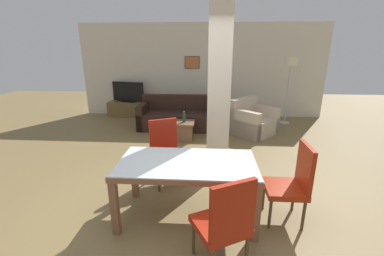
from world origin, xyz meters
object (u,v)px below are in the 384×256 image
at_px(dining_chair_near_right, 225,221).
at_px(sofa, 180,117).
at_px(tv_screen, 128,92).
at_px(coffee_table, 182,130).
at_px(dining_chair_head_right, 292,181).
at_px(dining_table, 187,173).
at_px(floor_lamp, 290,68).
at_px(tv_stand, 129,109).
at_px(dining_chair_far_left, 166,150).
at_px(armchair, 252,122).
at_px(bottle, 184,118).

distance_m(dining_chair_near_right, sofa, 4.57).
bearing_deg(tv_screen, coffee_table, 145.27).
relative_size(dining_chair_head_right, sofa, 0.47).
relative_size(dining_table, floor_lamp, 0.93).
relative_size(dining_table, tv_stand, 1.32).
relative_size(dining_chair_far_left, sofa, 0.47).
xyz_separation_m(sofa, coffee_table, (0.14, -0.91, -0.07)).
bearing_deg(armchair, floor_lamp, 176.72).
bearing_deg(dining_chair_head_right, bottle, 29.34).
bearing_deg(dining_table, sofa, 97.87).
bearing_deg(dining_table, floor_lamp, 61.15).
bearing_deg(dining_chair_near_right, dining_chair_head_right, 15.53).
distance_m(sofa, armchair, 1.85).
distance_m(dining_chair_head_right, dining_chair_far_left, 1.87).
height_order(coffee_table, tv_stand, tv_stand).
height_order(dining_chair_head_right, tv_screen, tv_screen).
xyz_separation_m(dining_chair_near_right, dining_chair_head_right, (0.84, 0.79, 0.00)).
relative_size(tv_stand, floor_lamp, 0.70).
bearing_deg(floor_lamp, dining_chair_near_right, -111.02).
relative_size(dining_chair_far_left, bottle, 4.03).
xyz_separation_m(dining_chair_head_right, sofa, (-1.76, 3.69, -0.25)).
bearing_deg(tv_screen, sofa, 160.52).
height_order(dining_chair_head_right, tv_stand, dining_chair_head_right).
xyz_separation_m(dining_chair_far_left, coffee_table, (0.04, 1.92, -0.31)).
xyz_separation_m(dining_chair_near_right, bottle, (-0.72, 3.56, -0.02)).
height_order(dining_chair_near_right, dining_chair_head_right, same).
bearing_deg(dining_chair_near_right, dining_table, 90.00).
bearing_deg(coffee_table, floor_lamp, 28.88).
xyz_separation_m(dining_table, dining_chair_head_right, (1.25, 0.00, -0.06)).
bearing_deg(coffee_table, bottle, 1.53).
relative_size(dining_table, dining_chair_head_right, 1.68).
bearing_deg(dining_chair_near_right, tv_stand, 87.62).
bearing_deg(armchair, tv_screen, -67.92).
xyz_separation_m(bottle, tv_stand, (-1.87, 1.94, -0.28)).
height_order(dining_table, tv_stand, dining_table).
bearing_deg(bottle, floor_lamp, 29.36).
relative_size(dining_table, tv_screen, 1.68).
bearing_deg(sofa, bottle, 102.33).
height_order(dining_table, bottle, dining_table).
bearing_deg(dining_table, tv_screen, 114.80).
bearing_deg(coffee_table, tv_stand, 133.04).
bearing_deg(bottle, dining_chair_head_right, -60.66).
bearing_deg(dining_chair_near_right, coffee_table, 74.72).
xyz_separation_m(dining_chair_near_right, sofa, (-0.92, 4.47, -0.25)).
relative_size(dining_chair_far_left, armchair, 0.79).
relative_size(bottle, tv_screen, 0.25).
xyz_separation_m(sofa, tv_screen, (-1.67, 1.03, 0.46)).
xyz_separation_m(dining_table, tv_stand, (-2.18, 4.72, -0.37)).
bearing_deg(dining_chair_far_left, coffee_table, -116.70).
xyz_separation_m(dining_table, armchair, (1.30, 3.31, -0.30)).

